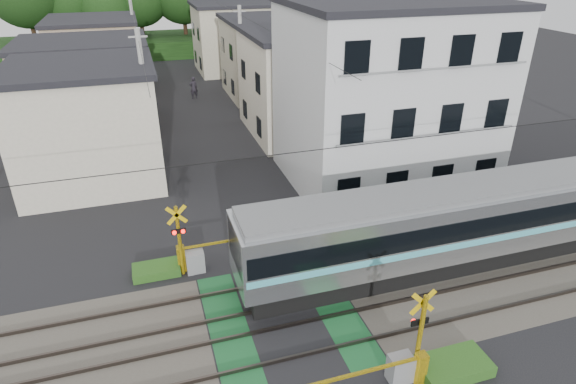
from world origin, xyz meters
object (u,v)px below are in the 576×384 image
object	(u,v)px
crossing_signal_far	(192,256)
apartment_block	(386,95)
pedestrian	(194,88)
crossing_signal_near	(405,363)

from	to	relation	value
crossing_signal_far	apartment_block	size ratio (longest dim) A/B	0.46
apartment_block	pedestrian	xyz separation A→B (m)	(-7.77, 18.92, -3.72)
apartment_block	pedestrian	world-z (taller)	apartment_block
pedestrian	crossing_signal_near	bearing A→B (deg)	79.64
crossing_signal_far	pedestrian	distance (m)	24.98
crossing_signal_near	apartment_block	xyz separation A→B (m)	(5.91, 13.15, 3.94)
crossing_signal_far	apartment_block	bearing A→B (deg)	27.78
crossing_signal_near	crossing_signal_far	world-z (taller)	same
pedestrian	apartment_block	bearing A→B (deg)	98.65
crossing_signal_far	pedestrian	xyz separation A→B (m)	(3.32, 24.76, 0.23)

